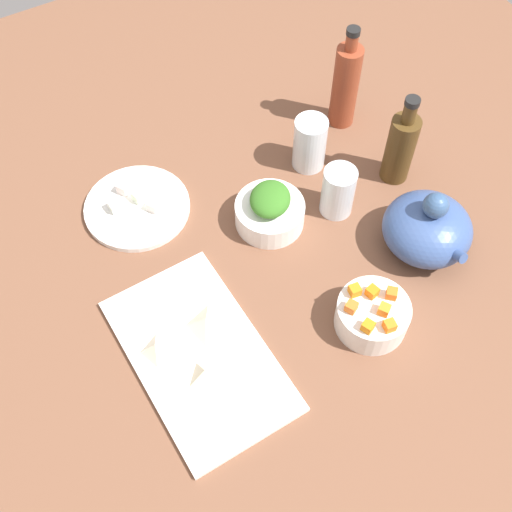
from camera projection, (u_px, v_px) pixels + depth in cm
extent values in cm
cube|color=brown|center=(256.00, 275.00, 120.94)|extent=(190.00, 190.00, 3.00)
cube|color=white|center=(199.00, 355.00, 109.90)|extent=(36.12, 21.97, 1.00)
cylinder|color=white|center=(137.00, 207.00, 127.04)|extent=(20.56, 20.56, 1.20)
cylinder|color=white|center=(270.00, 214.00, 123.82)|extent=(13.26, 13.26, 5.01)
cylinder|color=white|center=(372.00, 315.00, 111.33)|extent=(12.58, 12.58, 5.77)
ellipsoid|color=#39538B|center=(427.00, 229.00, 118.72)|extent=(16.52, 16.32, 10.10)
sphere|color=#35547E|center=(436.00, 206.00, 112.96)|extent=(4.62, 4.62, 4.62)
cylinder|color=#39538B|center=(454.00, 253.00, 114.32)|extent=(5.38, 2.00, 3.93)
cylinder|color=brown|center=(345.00, 87.00, 133.13)|extent=(5.42, 5.42, 18.72)
cylinder|color=brown|center=(352.00, 42.00, 123.84)|extent=(2.44, 2.44, 3.54)
cylinder|color=black|center=(353.00, 31.00, 121.86)|extent=(2.71, 2.71, 1.20)
cylinder|color=#4C3416|center=(400.00, 149.00, 126.17)|extent=(5.64, 5.64, 14.99)
cylinder|color=#4C3416|center=(410.00, 113.00, 118.15)|extent=(2.54, 2.54, 4.24)
cylinder|color=black|center=(413.00, 102.00, 115.88)|extent=(2.82, 2.82, 1.20)
cylinder|color=white|center=(310.00, 144.00, 129.31)|extent=(6.63, 6.63, 11.57)
cylinder|color=white|center=(338.00, 191.00, 123.24)|extent=(6.36, 6.36, 10.58)
cube|color=orange|center=(384.00, 309.00, 107.68)|extent=(2.49, 2.49, 1.80)
cube|color=orange|center=(351.00, 307.00, 107.95)|extent=(2.41, 2.41, 1.80)
cube|color=orange|center=(368.00, 326.00, 105.96)|extent=(2.37, 2.37, 1.80)
cube|color=orange|center=(372.00, 292.00, 109.55)|extent=(2.18, 2.18, 1.80)
cube|color=orange|center=(355.00, 290.00, 109.70)|extent=(2.05, 2.05, 1.80)
cube|color=orange|center=(392.00, 293.00, 109.36)|extent=(2.54, 2.54, 1.80)
cube|color=orange|center=(390.00, 326.00, 106.03)|extent=(2.07, 2.07, 1.80)
ellipsoid|color=#357022|center=(270.00, 199.00, 120.10)|extent=(11.55, 11.46, 3.92)
cube|color=#E5F4D0|center=(139.00, 196.00, 126.44)|extent=(2.66, 2.66, 2.20)
cube|color=white|center=(115.00, 206.00, 125.11)|extent=(2.41, 2.41, 2.20)
cube|color=white|center=(154.00, 206.00, 125.14)|extent=(3.03, 3.03, 2.20)
cube|color=white|center=(124.00, 188.00, 127.56)|extent=(3.00, 3.00, 2.20)
pyramid|color=beige|center=(156.00, 348.00, 108.72)|extent=(5.83, 5.55, 2.45)
pyramid|color=beige|center=(205.00, 374.00, 105.89)|extent=(4.70, 4.85, 2.94)
pyramid|color=beige|center=(206.00, 322.00, 111.34)|extent=(7.80, 7.61, 2.50)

